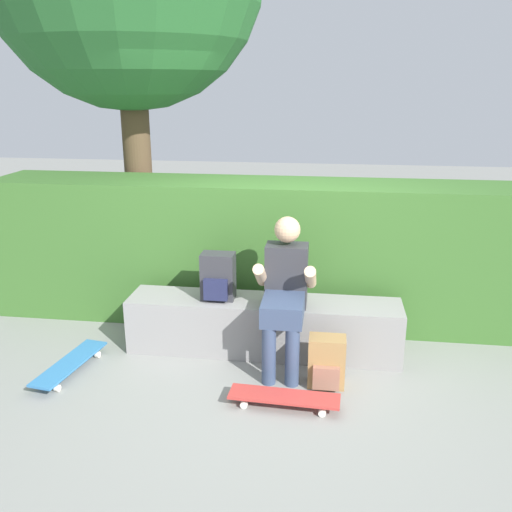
# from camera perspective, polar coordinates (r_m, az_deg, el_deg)

# --- Properties ---
(ground_plane) EXTENTS (24.00, 24.00, 0.00)m
(ground_plane) POSITION_cam_1_polar(r_m,az_deg,el_deg) (4.56, 0.19, -11.84)
(ground_plane) COLOR gray
(bench_main) EXTENTS (2.32, 0.45, 0.47)m
(bench_main) POSITION_cam_1_polar(r_m,az_deg,el_deg) (4.77, 0.78, -7.24)
(bench_main) COLOR gray
(bench_main) RESTS_ON ground
(person_skater) EXTENTS (0.49, 0.62, 1.22)m
(person_skater) POSITION_cam_1_polar(r_m,az_deg,el_deg) (4.39, 3.01, -3.44)
(person_skater) COLOR #333338
(person_skater) RESTS_ON ground
(skateboard_near_person) EXTENTS (0.81, 0.24, 0.09)m
(skateboard_near_person) POSITION_cam_1_polar(r_m,az_deg,el_deg) (4.09, 2.93, -14.40)
(skateboard_near_person) COLOR #BC3833
(skateboard_near_person) RESTS_ON ground
(skateboard_beside_bench) EXTENTS (0.32, 0.82, 0.09)m
(skateboard_beside_bench) POSITION_cam_1_polar(r_m,az_deg,el_deg) (4.75, -18.71, -10.52)
(skateboard_beside_bench) COLOR teal
(skateboard_beside_bench) RESTS_ON ground
(backpack_on_bench) EXTENTS (0.28, 0.23, 0.40)m
(backpack_on_bench) POSITION_cam_1_polar(r_m,az_deg,el_deg) (4.66, -3.96, -2.20)
(backpack_on_bench) COLOR #333338
(backpack_on_bench) RESTS_ON bench_main
(backpack_on_ground) EXTENTS (0.28, 0.23, 0.40)m
(backpack_on_ground) POSITION_cam_1_polar(r_m,az_deg,el_deg) (4.31, 7.33, -10.90)
(backpack_on_ground) COLOR #A37A47
(backpack_on_ground) RESTS_ON ground
(hedge_row) EXTENTS (5.48, 0.76, 1.35)m
(hedge_row) POSITION_cam_1_polar(r_m,az_deg,el_deg) (5.32, 2.13, 0.47)
(hedge_row) COLOR #39682A
(hedge_row) RESTS_ON ground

